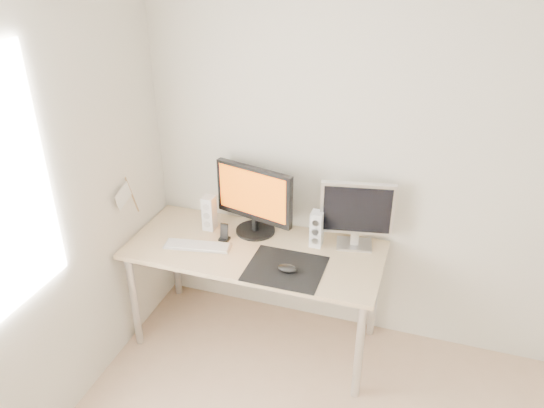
# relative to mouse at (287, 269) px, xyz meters

# --- Properties ---
(wall_back) EXTENTS (3.50, 0.00, 3.50)m
(wall_back) POSITION_rel_mouse_xyz_m (0.66, 0.56, 0.50)
(wall_back) COLOR silver
(wall_back) RESTS_ON ground
(mousepad) EXTENTS (0.45, 0.40, 0.00)m
(mousepad) POSITION_rel_mouse_xyz_m (-0.02, 0.03, -0.02)
(mousepad) COLOR black
(mousepad) RESTS_ON desk
(mouse) EXTENTS (0.12, 0.07, 0.04)m
(mouse) POSITION_rel_mouse_xyz_m (0.00, 0.00, 0.00)
(mouse) COLOR black
(mouse) RESTS_ON mousepad
(desk) EXTENTS (1.60, 0.70, 0.73)m
(desk) POSITION_rel_mouse_xyz_m (-0.27, 0.19, -0.10)
(desk) COLOR #D1B587
(desk) RESTS_ON ground
(main_monitor) EXTENTS (0.54, 0.32, 0.47)m
(main_monitor) POSITION_rel_mouse_xyz_m (-0.34, 0.37, 0.23)
(main_monitor) COLOR black
(main_monitor) RESTS_ON desk
(second_monitor) EXTENTS (0.45, 0.20, 0.43)m
(second_monitor) POSITION_rel_mouse_xyz_m (0.32, 0.41, 0.22)
(second_monitor) COLOR silver
(second_monitor) RESTS_ON desk
(speaker_left) EXTENTS (0.07, 0.09, 0.24)m
(speaker_left) POSITION_rel_mouse_xyz_m (-0.64, 0.32, 0.09)
(speaker_left) COLOR white
(speaker_left) RESTS_ON desk
(speaker_right) EXTENTS (0.07, 0.09, 0.24)m
(speaker_right) POSITION_rel_mouse_xyz_m (0.09, 0.34, 0.09)
(speaker_right) COLOR white
(speaker_right) RESTS_ON desk
(keyboard) EXTENTS (0.43, 0.19, 0.02)m
(keyboard) POSITION_rel_mouse_xyz_m (-0.62, 0.09, -0.02)
(keyboard) COLOR silver
(keyboard) RESTS_ON desk
(phone_dock) EXTENTS (0.07, 0.06, 0.12)m
(phone_dock) POSITION_rel_mouse_xyz_m (-0.49, 0.22, 0.01)
(phone_dock) COLOR black
(phone_dock) RESTS_ON desk
(pennant) EXTENTS (0.01, 0.23, 0.29)m
(pennant) POSITION_rel_mouse_xyz_m (-1.06, 0.04, 0.29)
(pennant) COLOR #A57F54
(pennant) RESTS_ON wall_left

